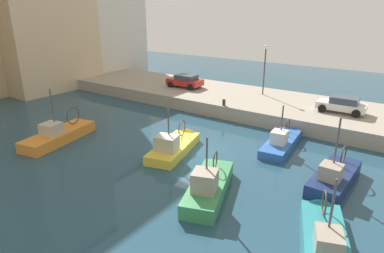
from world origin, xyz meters
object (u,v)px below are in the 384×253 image
at_px(parked_car_white, 342,104).
at_px(mooring_bollard_mid, 224,102).
at_px(fishing_boat_teal, 323,235).
at_px(fishing_boat_blue, 282,144).
at_px(fishing_boat_green, 210,189).
at_px(quay_streetlamp, 265,62).
at_px(fishing_boat_navy, 335,181).
at_px(fishing_boat_orange, 63,138).
at_px(fishing_boat_yellow, 176,149).
at_px(parked_car_red, 185,81).

height_order(parked_car_white, mooring_bollard_mid, parked_car_white).
distance_m(fishing_boat_teal, fishing_boat_blue, 10.20).
distance_m(fishing_boat_green, parked_car_white, 15.64).
height_order(fishing_boat_green, quay_streetlamp, quay_streetlamp).
height_order(fishing_boat_navy, mooring_bollard_mid, fishing_boat_navy).
bearing_deg(mooring_bollard_mid, fishing_boat_green, -153.61).
xyz_separation_m(fishing_boat_teal, fishing_boat_blue, (8.83, 5.10, 0.01)).
height_order(fishing_boat_orange, quay_streetlamp, quay_streetlamp).
bearing_deg(mooring_bollard_mid, fishing_boat_orange, 146.72).
xyz_separation_m(fishing_boat_teal, fishing_boat_green, (0.42, 6.03, 0.04)).
height_order(fishing_boat_teal, parked_car_white, fishing_boat_teal).
bearing_deg(fishing_boat_green, fishing_boat_navy, -47.29).
bearing_deg(fishing_boat_orange, fishing_boat_blue, -59.43).
xyz_separation_m(fishing_boat_green, quay_streetlamp, (17.10, 4.45, 4.32)).
height_order(fishing_boat_teal, fishing_boat_blue, fishing_boat_teal).
height_order(fishing_boat_orange, mooring_bollard_mid, fishing_boat_orange).
height_order(fishing_boat_navy, fishing_boat_orange, fishing_boat_navy).
bearing_deg(fishing_boat_navy, parked_car_white, 11.01).
distance_m(fishing_boat_yellow, parked_car_white, 14.49).
xyz_separation_m(mooring_bollard_mid, quay_streetlamp, (5.65, -1.23, 2.98)).
distance_m(fishing_boat_orange, parked_car_white, 22.39).
height_order(fishing_boat_teal, quay_streetlamp, quay_streetlamp).
bearing_deg(mooring_bollard_mid, parked_car_white, -67.51).
distance_m(fishing_boat_navy, parked_car_white, 10.60).
xyz_separation_m(fishing_boat_yellow, fishing_boat_green, (-3.36, -4.87, 0.00)).
bearing_deg(fishing_boat_navy, fishing_boat_green, 132.71).
distance_m(fishing_boat_teal, quay_streetlamp, 20.88).
relative_size(fishing_boat_teal, parked_car_red, 1.46).
bearing_deg(fishing_boat_blue, parked_car_red, 63.23).
distance_m(fishing_boat_green, mooring_bollard_mid, 12.85).
bearing_deg(fishing_boat_yellow, fishing_boat_teal, -109.14).
bearing_deg(fishing_boat_navy, quay_streetlamp, 38.76).
bearing_deg(fishing_boat_teal, fishing_boat_navy, 7.48).
bearing_deg(quay_streetlamp, fishing_boat_teal, -149.11).
distance_m(fishing_boat_teal, mooring_bollard_mid, 16.73).
relative_size(fishing_boat_orange, fishing_boat_green, 1.09).
bearing_deg(fishing_boat_orange, mooring_bollard_mid, -33.28).
relative_size(fishing_boat_teal, fishing_boat_green, 0.90).
height_order(fishing_boat_orange, fishing_boat_blue, fishing_boat_orange).
distance_m(fishing_boat_green, quay_streetlamp, 18.19).
height_order(fishing_boat_orange, parked_car_red, fishing_boat_orange).
bearing_deg(parked_car_red, fishing_boat_green, -140.29).
distance_m(fishing_boat_orange, fishing_boat_teal, 19.16).
distance_m(fishing_boat_orange, parked_car_red, 15.28).
xyz_separation_m(fishing_boat_navy, quay_streetlamp, (12.18, 9.78, 4.35)).
distance_m(fishing_boat_yellow, mooring_bollard_mid, 8.24).
bearing_deg(fishing_boat_yellow, fishing_boat_orange, 111.50).
xyz_separation_m(fishing_boat_orange, fishing_boat_teal, (-0.53, -19.15, -0.01)).
bearing_deg(fishing_boat_navy, fishing_boat_blue, 51.61).
distance_m(fishing_boat_yellow, quay_streetlamp, 14.41).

